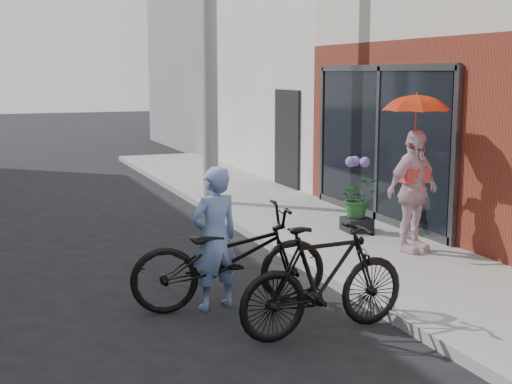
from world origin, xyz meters
TOP-DOWN VIEW (x-y plane):
  - ground at (0.00, 0.00)m, footprint 80.00×80.00m
  - sidewalk at (2.10, 2.00)m, footprint 2.20×24.00m
  - curb at (0.94, 2.00)m, footprint 0.12×24.00m
  - plaster_building at (7.20, 9.00)m, footprint 8.00×6.00m
  - east_building_far at (7.20, 16.00)m, footprint 8.00×8.00m
  - utility_pole at (1.10, 6.00)m, footprint 0.28×0.28m
  - officer at (-0.61, 0.54)m, footprint 0.63×0.48m
  - bike_left at (-0.47, 0.49)m, footprint 2.19×0.99m
  - bike_right at (0.12, -0.57)m, footprint 1.84×0.65m
  - kimono_woman at (2.47, 1.47)m, footprint 1.04×0.68m
  - parasol at (2.47, 1.47)m, footprint 0.84×0.84m
  - planter at (2.40, 2.83)m, footprint 0.42×0.42m
  - potted_plant at (2.40, 2.83)m, footprint 0.55×0.47m

SIDE VIEW (x-z plane):
  - ground at x=0.00m, z-range 0.00..0.00m
  - sidewalk at x=2.10m, z-range 0.00..0.12m
  - curb at x=0.94m, z-range 0.00..0.12m
  - planter at x=2.40m, z-range 0.12..0.33m
  - bike_right at x=0.12m, z-range 0.00..1.09m
  - bike_left at x=-0.47m, z-range 0.00..1.11m
  - potted_plant at x=2.40m, z-range 0.33..0.94m
  - officer at x=-0.61m, z-range 0.00..1.54m
  - kimono_woman at x=2.47m, z-range 0.12..1.77m
  - parasol at x=2.47m, z-range 1.77..2.51m
  - plaster_building at x=7.20m, z-range 0.00..7.00m
  - east_building_far at x=7.20m, z-range 0.00..7.00m
  - utility_pole at x=1.10m, z-range 0.00..7.00m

